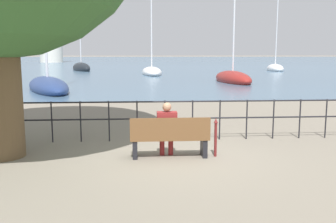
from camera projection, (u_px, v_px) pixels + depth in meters
name	position (u px, v px, depth m)	size (l,w,h in m)	color
ground_plane	(170.00, 157.00, 8.21)	(1000.00, 1000.00, 0.00)	gray
harbor_water	(142.00, 59.00, 165.74)	(600.00, 300.00, 0.01)	slate
park_bench	(170.00, 138.00, 8.09)	(1.71, 0.45, 0.90)	brown
seated_person_left	(167.00, 127.00, 8.12)	(0.43, 0.35, 1.21)	maroon
promenade_railing	(165.00, 114.00, 9.67)	(11.56, 0.04, 1.05)	black
closed_umbrella	(216.00, 135.00, 8.18)	(0.09, 0.09, 0.85)	maroon
sailboat_0	(275.00, 68.00, 49.89)	(2.59, 5.27, 11.67)	white
sailboat_1	(81.00, 68.00, 50.23)	(4.08, 6.51, 7.57)	black
sailboat_2	(152.00, 72.00, 41.29)	(2.41, 8.38, 9.43)	white
sailboat_4	(233.00, 78.00, 29.75)	(2.56, 6.63, 11.97)	maroon
sailboat_5	(48.00, 85.00, 23.04)	(4.86, 8.25, 12.95)	navy
harbor_lighthouse	(50.00, 20.00, 96.99)	(5.80, 5.80, 23.55)	silver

